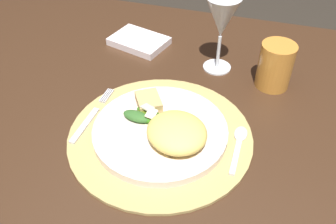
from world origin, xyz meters
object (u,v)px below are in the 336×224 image
Objects in this scene: dining_table at (160,146)px; napkin at (139,41)px; dinner_plate at (160,131)px; amber_tumbler at (275,66)px; fork at (91,117)px; spoon at (239,141)px; wine_glass at (222,20)px.

napkin is at bearing 120.51° from dining_table.
dinner_plate is 0.30m from amber_tumbler.
fork is (-0.15, 0.00, -0.01)m from dinner_plate.
spoon is 0.70× the size of wine_glass.
dinner_plate is 1.83× the size of napkin.
wine_glass is (-0.09, 0.24, 0.12)m from spoon.
dining_table is at bearing 109.60° from dinner_plate.
dining_table is 8.40× the size of fork.
dinner_plate is 2.07× the size of spoon.
amber_tumbler is at bearing -12.87° from wine_glass.
amber_tumbler reaches higher than dinner_plate.
fork is at bearing -176.03° from spoon.
napkin is (-0.31, 0.28, 0.00)m from spoon.
dining_table is 0.32m from amber_tumbler.
spoon is at bearing -69.36° from wine_glass.
spoon is (0.29, 0.02, -0.00)m from fork.
dining_table is 5.58× the size of dinner_plate.
fork is 1.66× the size of amber_tumbler.
spoon is 0.22m from amber_tumbler.
wine_glass is 1.71× the size of amber_tumbler.
amber_tumbler reaches higher than fork.
dinner_plate is at bearing -171.12° from spoon.
wine_glass is (0.21, 0.26, 0.12)m from fork.
amber_tumbler is (0.35, -0.08, 0.04)m from napkin.
dinner_plate reaches higher than spoon.
dining_table is 0.18m from dinner_plate.
dining_table is 0.24m from spoon.
fork is at bearing 179.01° from dinner_plate.
fork is 0.29m from spoon.
fork is 0.35m from wine_glass.
amber_tumbler is at bearing 50.69° from dinner_plate.
spoon is at bearing 3.97° from fork.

